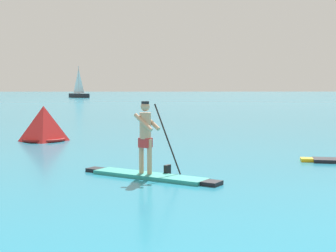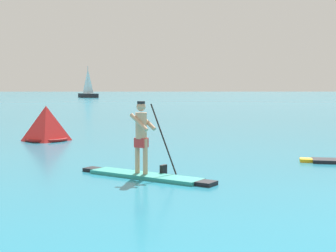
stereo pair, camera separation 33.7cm
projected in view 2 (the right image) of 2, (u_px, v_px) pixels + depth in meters
The scene contains 3 objects.
paddleboarder_near_left at pixel (145, 160), 11.31m from camera, with size 3.15×2.33×1.81m.
race_marker_buoy at pixel (46, 125), 19.10m from camera, with size 1.65×1.65×1.36m.
sailboat_left_horizon at pixel (88, 94), 98.03m from camera, with size 4.67×5.69×6.21m.
Camera 2 is at (-5.97, -7.31, 2.08)m, focal length 52.72 mm.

